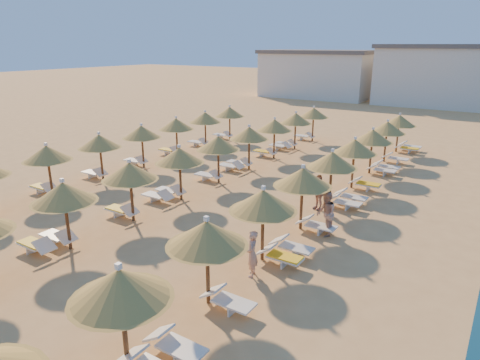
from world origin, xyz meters
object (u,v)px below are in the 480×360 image
Objects in this scene: beachgoer_a at (252,254)px; beachgoer_b at (326,214)px; parasol_row_west at (179,156)px; beachgoer_c at (318,192)px; parasol_row_east at (303,178)px.

beachgoer_b is at bearing 145.65° from beachgoer_a.
parasol_row_west is 18.60× the size of beachgoer_b.
beachgoer_b is 1.10× the size of beachgoer_c.
parasol_row_east is at bearing -58.03° from beachgoer_c.
beachgoer_c reaches higher than beachgoer_a.
parasol_row_west is at bearing -119.49° from beachgoer_b.
parasol_row_west reaches higher than beachgoer_c.
beachgoer_c is at bearing 179.58° from beachgoer_b.
beachgoer_c is at bearing 96.48° from parasol_row_east.
beachgoer_c is (-1.35, 2.46, -0.08)m from beachgoer_b.
parasol_row_west is 7.61m from beachgoer_b.
beachgoer_b is (7.50, -0.04, -1.27)m from parasol_row_west.
beachgoer_a is at bearing -59.88° from beachgoer_c.
parasol_row_east is 20.43× the size of beachgoer_c.
beachgoer_a is at bearing -32.80° from parasol_row_west.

